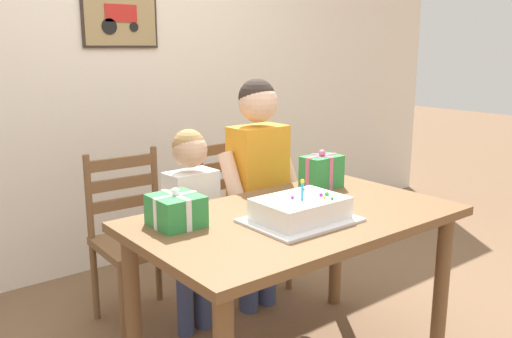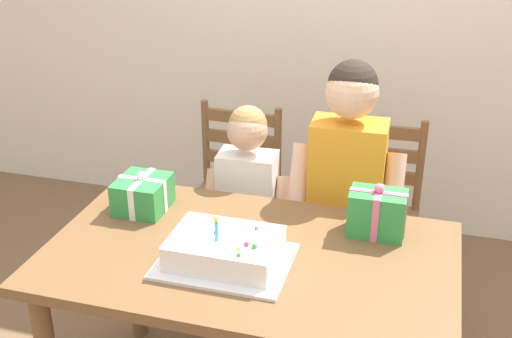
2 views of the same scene
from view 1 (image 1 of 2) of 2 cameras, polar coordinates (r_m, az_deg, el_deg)
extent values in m
cube|color=silver|center=(3.71, -14.19, 9.95)|extent=(6.40, 0.08, 2.60)
cube|color=#332823|center=(3.66, -14.15, 15.36)|extent=(0.51, 0.02, 0.39)
cube|color=#9E8456|center=(3.65, -14.09, 15.37)|extent=(0.48, 0.01, 0.36)
cube|color=red|center=(3.65, -14.07, 15.69)|extent=(0.22, 0.01, 0.11)
cylinder|color=black|center=(3.61, -15.24, 14.34)|extent=(0.10, 0.01, 0.10)
cylinder|color=black|center=(3.68, -12.77, 14.43)|extent=(0.06, 0.01, 0.06)
cube|color=brown|center=(2.37, 4.29, -5.23)|extent=(1.42, 0.84, 0.04)
cylinder|color=brown|center=(2.76, 19.01, -11.55)|extent=(0.07, 0.07, 0.71)
cylinder|color=brown|center=(2.45, -12.88, -14.40)|extent=(0.07, 0.07, 0.71)
cylinder|color=brown|center=(3.14, 8.47, -7.94)|extent=(0.07, 0.07, 0.71)
cube|color=silver|center=(2.27, 4.68, -5.41)|extent=(0.44, 0.34, 0.01)
cube|color=white|center=(2.25, 4.70, -4.18)|extent=(0.36, 0.26, 0.09)
cylinder|color=#33ADE5|center=(2.20, 4.91, -2.43)|extent=(0.01, 0.01, 0.07)
sphere|color=yellow|center=(2.18, 4.94, -1.29)|extent=(0.02, 0.02, 0.02)
sphere|color=purple|center=(2.22, 3.86, -3.02)|extent=(0.02, 0.02, 0.02)
sphere|color=yellow|center=(2.23, 7.24, -2.99)|extent=(0.01, 0.01, 0.01)
sphere|color=green|center=(2.29, 7.50, -2.64)|extent=(0.02, 0.02, 0.02)
sphere|color=green|center=(2.22, 8.06, -3.11)|extent=(0.01, 0.01, 0.01)
sphere|color=purple|center=(2.27, 6.89, -2.73)|extent=(0.02, 0.02, 0.02)
sphere|color=green|center=(2.35, 5.04, -2.17)|extent=(0.01, 0.01, 0.01)
cube|color=#2D8E42|center=(2.79, 6.95, -0.30)|extent=(0.20, 0.13, 0.17)
cube|color=#DB668E|center=(2.79, 6.95, -0.30)|extent=(0.21, 0.02, 0.17)
cube|color=#DB668E|center=(2.79, 6.95, -0.30)|extent=(0.02, 0.14, 0.17)
sphere|color=#DB668E|center=(2.77, 7.00, 1.67)|extent=(0.04, 0.04, 0.04)
cube|color=#2D8E42|center=(2.22, -8.46, -4.36)|extent=(0.19, 0.20, 0.13)
cube|color=white|center=(2.22, -8.46, -4.36)|extent=(0.19, 0.02, 0.13)
cube|color=white|center=(2.22, -8.46, -4.36)|extent=(0.02, 0.21, 0.13)
sphere|color=white|center=(2.20, -8.52, -2.40)|extent=(0.04, 0.04, 0.04)
cube|color=brown|center=(2.93, -12.14, -7.72)|extent=(0.43, 0.43, 0.04)
cylinder|color=brown|center=(2.94, -6.88, -12.40)|extent=(0.04, 0.04, 0.43)
cylinder|color=brown|center=(2.79, -13.86, -14.14)|extent=(0.04, 0.04, 0.43)
cylinder|color=brown|center=(3.25, -10.29, -9.98)|extent=(0.04, 0.04, 0.43)
cylinder|color=brown|center=(3.11, -16.67, -11.37)|extent=(0.04, 0.04, 0.43)
cylinder|color=brown|center=(3.09, -10.64, -1.76)|extent=(0.04, 0.04, 0.45)
cylinder|color=brown|center=(2.95, -17.27, -2.83)|extent=(0.04, 0.04, 0.45)
cube|color=brown|center=(3.04, -13.81, -3.51)|extent=(0.36, 0.04, 0.06)
cube|color=brown|center=(3.01, -13.92, -1.46)|extent=(0.36, 0.04, 0.06)
cube|color=brown|center=(2.98, -14.04, 0.64)|extent=(0.36, 0.04, 0.06)
cube|color=brown|center=(3.27, -1.13, -5.20)|extent=(0.43, 0.43, 0.04)
cylinder|color=brown|center=(3.34, 3.54, -9.14)|extent=(0.04, 0.04, 0.43)
cylinder|color=brown|center=(3.10, -1.61, -10.86)|extent=(0.04, 0.04, 0.43)
cylinder|color=brown|center=(3.60, -0.68, -7.43)|extent=(0.04, 0.04, 0.43)
cylinder|color=brown|center=(3.39, -5.69, -8.84)|extent=(0.04, 0.04, 0.43)
cylinder|color=brown|center=(3.46, -0.71, 0.04)|extent=(0.04, 0.04, 0.45)
cylinder|color=brown|center=(3.24, -5.88, -0.93)|extent=(0.04, 0.04, 0.45)
cube|color=brown|center=(3.36, -3.19, -1.55)|extent=(0.36, 0.04, 0.06)
cube|color=brown|center=(3.34, -3.22, 0.32)|extent=(0.36, 0.04, 0.06)
cube|color=brown|center=(3.32, -3.24, 2.22)|extent=(0.36, 0.04, 0.06)
cylinder|color=#38426B|center=(3.14, 1.18, -9.96)|extent=(0.10, 0.10, 0.49)
cylinder|color=#38426B|center=(3.06, -0.78, -10.60)|extent=(0.10, 0.10, 0.49)
cube|color=orange|center=(2.94, 0.22, -0.84)|extent=(0.31, 0.19, 0.56)
cylinder|color=#E0B293|center=(3.04, 3.45, -0.75)|extent=(0.09, 0.23, 0.37)
cylinder|color=#E0B293|center=(2.80, -2.30, -1.95)|extent=(0.09, 0.23, 0.37)
sphere|color=#E0B293|center=(2.87, 0.23, 7.03)|extent=(0.21, 0.21, 0.21)
sphere|color=#2D231E|center=(2.87, 0.10, 7.57)|extent=(0.20, 0.20, 0.20)
cylinder|color=#38426B|center=(2.93, -5.64, -12.78)|extent=(0.09, 0.09, 0.40)
cylinder|color=#38426B|center=(2.87, -7.51, -13.37)|extent=(0.09, 0.09, 0.40)
cube|color=white|center=(2.74, -6.79, -4.94)|extent=(0.25, 0.16, 0.46)
cylinder|color=tan|center=(2.81, -3.76, -4.76)|extent=(0.07, 0.19, 0.31)
cylinder|color=tan|center=(2.64, -9.26, -6.07)|extent=(0.07, 0.19, 0.31)
sphere|color=tan|center=(2.65, -6.99, 1.98)|extent=(0.17, 0.17, 0.17)
sphere|color=#A87F4C|center=(2.66, -7.12, 2.46)|extent=(0.16, 0.16, 0.16)
camera|label=2|loc=(2.16, 60.22, 20.06)|focal=45.67mm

